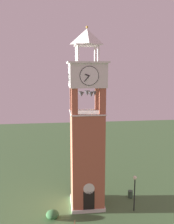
% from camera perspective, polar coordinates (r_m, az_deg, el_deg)
% --- Properties ---
extents(ground, '(80.00, 80.00, 0.00)m').
position_cam_1_polar(ground, '(27.82, 0.00, -20.36)').
color(ground, '#476B3D').
extents(clock_tower, '(3.75, 3.75, 17.92)m').
position_cam_1_polar(clock_tower, '(24.90, 0.00, -5.48)').
color(clock_tower, '#AD5B42').
rests_on(clock_tower, ground).
extents(lamp_post, '(0.36, 0.36, 3.69)m').
position_cam_1_polar(lamp_post, '(25.97, 10.88, -16.44)').
color(lamp_post, black).
rests_on(lamp_post, ground).
extents(trash_bin, '(0.52, 0.52, 0.80)m').
position_cam_1_polar(trash_bin, '(29.19, 9.89, -18.06)').
color(trash_bin, '#38513D').
rests_on(trash_bin, ground).
extents(shrub_near_entry, '(1.22, 1.22, 0.78)m').
position_cam_1_polar(shrub_near_entry, '(25.71, -7.94, -22.24)').
color(shrub_near_entry, '#336638').
rests_on(shrub_near_entry, ground).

